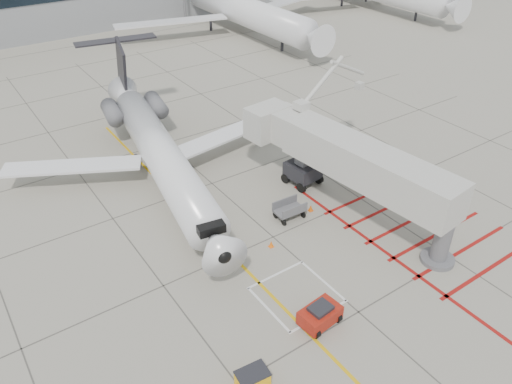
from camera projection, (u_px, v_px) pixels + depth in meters
ground_plane at (312, 271)px, 30.32m from camera, size 260.00×260.00×0.00m
regional_jet at (168, 150)px, 34.98m from camera, size 28.18×33.17×7.76m
jet_bridge at (366, 172)px, 33.01m from camera, size 10.38×18.87×7.23m
pushback_tug at (320, 314)px, 26.58m from camera, size 2.36×1.61×1.30m
spill_bin at (252, 381)px, 23.21m from camera, size 1.54×1.11×1.25m
baggage_cart at (290, 210)px, 34.51m from camera, size 2.14×1.40×1.32m
ground_power_unit at (374, 176)px, 37.72m from camera, size 2.48×1.71×1.81m
cone_nose at (271, 244)px, 32.12m from camera, size 0.33×0.33×0.45m
cone_side at (311, 208)px, 35.41m from camera, size 0.35×0.35×0.48m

